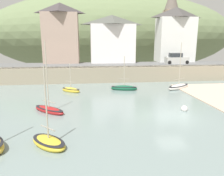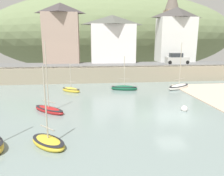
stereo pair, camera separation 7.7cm
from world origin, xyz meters
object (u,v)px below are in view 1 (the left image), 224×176
sailboat_nearest_shore (49,109)px  sailboat_white_hull (179,86)px  waterfront_building_left (61,33)px  parked_car_near_slipway (176,59)px  mooring_buoy (184,109)px  dinghy_open_wooden (71,90)px  waterfront_building_right (175,34)px  church_with_spire (171,22)px  rowboat_small_beached (49,142)px  sailboat_far_left (124,88)px  waterfront_building_centre (112,39)px

sailboat_nearest_shore → sailboat_white_hull: size_ratio=1.02×
waterfront_building_left → parked_car_near_slipway: 22.02m
sailboat_nearest_shore → mooring_buoy: bearing=35.4°
dinghy_open_wooden → sailboat_nearest_shore: sailboat_nearest_shore is taller
waterfront_building_left → sailboat_white_hull: 23.79m
waterfront_building_right → church_with_spire: size_ratio=0.68×
waterfront_building_right → rowboat_small_beached: waterfront_building_right is taller
sailboat_far_left → sailboat_nearest_shore: 11.82m
waterfront_building_left → church_with_spire: 23.35m
dinghy_open_wooden → sailboat_nearest_shore: bearing=-62.3°
sailboat_far_left → waterfront_building_centre: bearing=104.0°
waterfront_building_centre → parked_car_near_slipway: bearing=-21.6°
sailboat_white_hull → waterfront_building_right: bearing=35.4°
waterfront_building_centre → sailboat_nearest_shore: (-8.46, -22.73, -6.68)m
church_with_spire → sailboat_far_left: (-13.26, -18.44, -10.15)m
dinghy_open_wooden → sailboat_far_left: bearing=40.2°
waterfront_building_centre → rowboat_small_beached: bearing=-104.0°
waterfront_building_left → dinghy_open_wooden: waterfront_building_left is taller
waterfront_building_left → rowboat_small_beached: waterfront_building_left is taller
rowboat_small_beached → sailboat_white_hull: 21.23m
sailboat_far_left → mooring_buoy: (4.12, -9.37, -0.08)m
church_with_spire → parked_car_near_slipway: size_ratio=3.77×
sailboat_nearest_shore → parked_car_near_slipway: (19.82, 18.23, 2.95)m
dinghy_open_wooden → sailboat_nearest_shore: size_ratio=0.59×
waterfront_building_left → sailboat_nearest_shore: 24.03m
sailboat_far_left → parked_car_near_slipway: size_ratio=1.13×
rowboat_small_beached → mooring_buoy: 12.71m
sailboat_white_hull → parked_car_near_slipway: sailboat_white_hull is taller
waterfront_building_left → rowboat_small_beached: (2.30, -29.38, -7.72)m
waterfront_building_centre → sailboat_white_hull: waterfront_building_centre is taller
waterfront_building_right → rowboat_small_beached: 36.39m
waterfront_building_centre → waterfront_building_right: size_ratio=0.84×
dinghy_open_wooden → sailboat_nearest_shore: (-1.39, -7.98, 0.00)m
rowboat_small_beached → sailboat_white_hull: (15.01, 15.01, 0.02)m
dinghy_open_wooden → parked_car_near_slipway: bearing=66.8°
waterfront_building_centre → sailboat_far_left: (-0.04, -14.44, -6.67)m
waterfront_building_right → waterfront_building_centre: bearing=180.0°
sailboat_white_hull → mooring_buoy: (-3.59, -9.44, -0.08)m
rowboat_small_beached → sailboat_far_left: (7.31, 14.95, 0.02)m
waterfront_building_left → sailboat_far_left: 18.98m
rowboat_small_beached → sailboat_nearest_shore: sailboat_nearest_shore is taller
waterfront_building_left → mooring_buoy: size_ratio=17.60×
sailboat_white_hull → mooring_buoy: sailboat_white_hull is taller
waterfront_building_left → rowboat_small_beached: 30.47m
parked_car_near_slipway → church_with_spire: bearing=78.5°
waterfront_building_centre → sailboat_nearest_shore: size_ratio=1.36×
rowboat_small_beached → waterfront_building_centre: bearing=121.3°
sailboat_white_hull → parked_car_near_slipway: 10.95m
rowboat_small_beached → sailboat_nearest_shore: size_ratio=0.78×
waterfront_building_centre → sailboat_white_hull: size_ratio=1.39×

